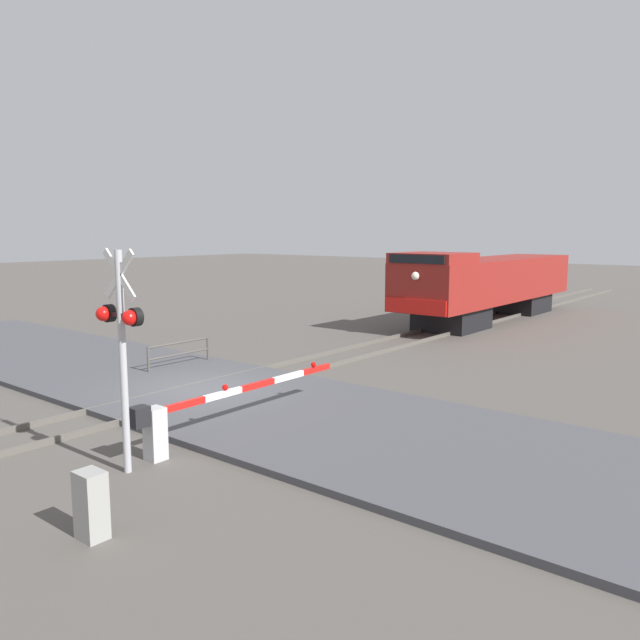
{
  "coord_description": "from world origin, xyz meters",
  "views": [
    {
      "loc": [
        13.37,
        -11.2,
        4.56
      ],
      "look_at": [
        1.01,
        4.03,
        1.76
      ],
      "focal_mm": 34.95,
      "sensor_mm": 36.0,
      "label": 1
    }
  ],
  "objects_px": {
    "locomotive": "(488,283)",
    "utility_cabinet": "(91,505)",
    "crossing_gate": "(189,414)",
    "guard_railing": "(179,351)",
    "crossing_signal": "(121,335)"
  },
  "relations": [
    {
      "from": "locomotive",
      "to": "crossing_gate",
      "type": "distance_m",
      "value": 22.34
    },
    {
      "from": "crossing_gate",
      "to": "utility_cabinet",
      "type": "xyz_separation_m",
      "value": [
        1.96,
        -3.44,
        -0.22
      ]
    },
    {
      "from": "crossing_gate",
      "to": "guard_railing",
      "type": "xyz_separation_m",
      "value": [
        -6.24,
        4.67,
        -0.13
      ]
    },
    {
      "from": "locomotive",
      "to": "guard_railing",
      "type": "bearing_deg",
      "value": -99.77
    },
    {
      "from": "crossing_signal",
      "to": "crossing_gate",
      "type": "bearing_deg",
      "value": 94.24
    },
    {
      "from": "locomotive",
      "to": "crossing_signal",
      "type": "distance_m",
      "value": 23.93
    },
    {
      "from": "locomotive",
      "to": "utility_cabinet",
      "type": "relative_size",
      "value": 14.54
    },
    {
      "from": "locomotive",
      "to": "guard_railing",
      "type": "relative_size",
      "value": 6.01
    },
    {
      "from": "locomotive",
      "to": "crossing_gate",
      "type": "height_order",
      "value": "locomotive"
    },
    {
      "from": "crossing_signal",
      "to": "utility_cabinet",
      "type": "height_order",
      "value": "crossing_signal"
    },
    {
      "from": "crossing_gate",
      "to": "guard_railing",
      "type": "height_order",
      "value": "crossing_gate"
    },
    {
      "from": "crossing_signal",
      "to": "utility_cabinet",
      "type": "distance_m",
      "value": 3.36
    },
    {
      "from": "crossing_signal",
      "to": "guard_railing",
      "type": "relative_size",
      "value": 1.68
    },
    {
      "from": "locomotive",
      "to": "utility_cabinet",
      "type": "xyz_separation_m",
      "value": [
        5.2,
        -25.51,
        -1.4
      ]
    },
    {
      "from": "locomotive",
      "to": "utility_cabinet",
      "type": "height_order",
      "value": "locomotive"
    }
  ]
}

